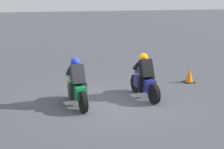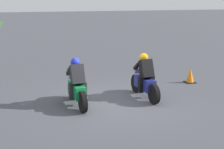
% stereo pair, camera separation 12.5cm
% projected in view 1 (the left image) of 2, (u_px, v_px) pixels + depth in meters
% --- Properties ---
extents(ground_plane, '(120.00, 120.00, 0.00)m').
position_uv_depth(ground_plane, '(114.00, 102.00, 10.89)').
color(ground_plane, '#45474E').
extents(rider_lane_a, '(2.04, 0.55, 1.51)m').
position_uv_depth(rider_lane_a, '(145.00, 80.00, 11.25)').
color(rider_lane_a, black).
rests_on(rider_lane_a, ground_plane).
extents(rider_lane_b, '(2.04, 0.55, 1.51)m').
position_uv_depth(rider_lane_b, '(77.00, 86.00, 10.45)').
color(rider_lane_b, black).
rests_on(rider_lane_b, ground_plane).
extents(traffic_cone, '(0.40, 0.40, 0.57)m').
position_uv_depth(traffic_cone, '(189.00, 76.00, 13.30)').
color(traffic_cone, black).
rests_on(traffic_cone, ground_plane).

